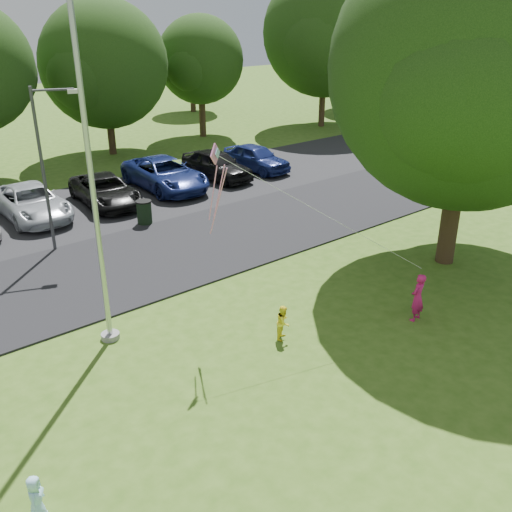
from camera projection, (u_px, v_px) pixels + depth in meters
ground at (333, 375)px, 14.02m from camera, size 120.00×120.00×0.00m
park_road at (151, 258)px, 20.39m from camera, size 60.00×6.00×0.06m
parking_strip at (77, 211)px, 24.99m from camera, size 42.00×7.00×0.06m
flagpole at (93, 192)px, 13.85m from camera, size 0.50×0.50×10.00m
street_lamp at (48, 156)px, 19.71m from camera, size 1.58×0.75×5.88m
trash_can at (144, 213)px, 23.35m from camera, size 0.65×0.65×1.02m
big_tree at (472, 75)px, 17.52m from camera, size 9.50×8.88×11.00m
tree_row at (24, 59)px, 29.79m from camera, size 64.35×11.94×10.88m
horizon_trees at (15, 69)px, 38.63m from camera, size 77.46×7.20×7.02m
parked_cars at (73, 194)px, 24.82m from camera, size 22.78×5.48×1.49m
woman at (418, 297)px, 16.18m from camera, size 0.57×0.42×1.44m
child_yellow at (283, 322)px, 15.37m from camera, size 0.60×0.57×0.98m
child_blue at (36, 498)px, 9.94m from camera, size 0.49×0.54×0.93m
kite at (223, 175)px, 14.07m from camera, size 5.00×3.27×3.66m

